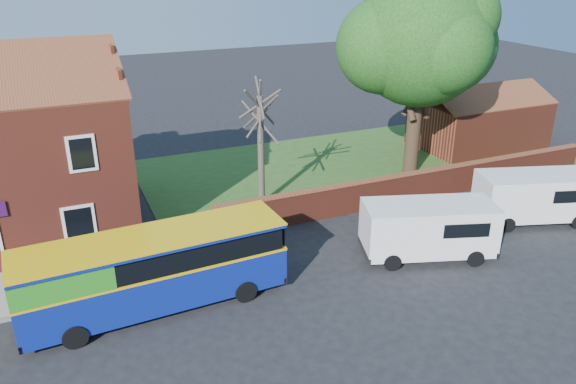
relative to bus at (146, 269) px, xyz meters
name	(u,v)px	position (x,y,z in m)	size (l,w,h in m)	color
ground	(217,341)	(1.67, -2.76, -1.62)	(120.00, 120.00, 0.00)	black
grass_strip	(359,163)	(14.67, 10.24, -1.60)	(26.00, 12.00, 0.04)	#426B28
boundary_wall	(419,185)	(14.67, 4.24, -0.81)	(22.00, 0.38, 1.60)	maroon
outbuilding	(479,122)	(23.67, 10.24, -0.01)	(8.20, 5.06, 4.17)	maroon
bus	(146,269)	(0.00, 0.00, 0.00)	(9.42, 2.81, 2.84)	navy
van_near	(429,228)	(11.47, -0.81, -0.29)	(5.81, 3.74, 2.37)	white
van_far	(536,195)	(18.21, -0.03, -0.29)	(5.79, 3.72, 2.37)	white
large_tree	(420,42)	(16.73, 7.97, 5.84)	(9.34, 7.39, 11.40)	black
bare_tree	(261,146)	(7.01, 6.92, 1.55)	(2.31, 2.76, 6.17)	#4C4238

